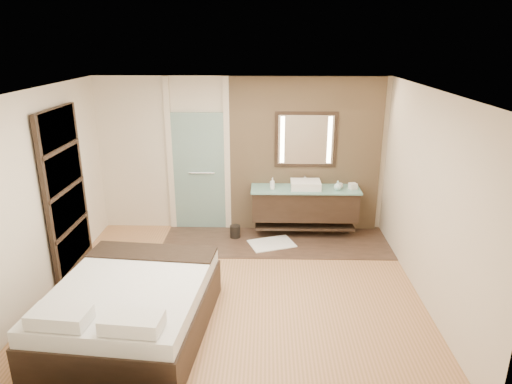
{
  "coord_description": "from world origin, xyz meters",
  "views": [
    {
      "loc": [
        0.44,
        -5.48,
        3.29
      ],
      "look_at": [
        0.29,
        0.6,
        1.23
      ],
      "focal_mm": 32.0,
      "sensor_mm": 36.0,
      "label": 1
    }
  ],
  "objects_px": {
    "mirror_unit": "(306,140)",
    "waste_bin": "(235,232)",
    "bed": "(132,308)",
    "vanity": "(305,204)"
  },
  "relations": [
    {
      "from": "mirror_unit",
      "to": "waste_bin",
      "type": "bearing_deg",
      "value": -161.28
    },
    {
      "from": "bed",
      "to": "vanity",
      "type": "bearing_deg",
      "value": 57.98
    },
    {
      "from": "bed",
      "to": "waste_bin",
      "type": "xyz_separation_m",
      "value": [
        1.01,
        2.71,
        -0.22
      ]
    },
    {
      "from": "mirror_unit",
      "to": "vanity",
      "type": "bearing_deg",
      "value": -90.0
    },
    {
      "from": "vanity",
      "to": "waste_bin",
      "type": "relative_size",
      "value": 8.26
    },
    {
      "from": "mirror_unit",
      "to": "waste_bin",
      "type": "height_order",
      "value": "mirror_unit"
    },
    {
      "from": "vanity",
      "to": "waste_bin",
      "type": "xyz_separation_m",
      "value": [
        -1.2,
        -0.17,
        -0.47
      ]
    },
    {
      "from": "vanity",
      "to": "waste_bin",
      "type": "bearing_deg",
      "value": -172.02
    },
    {
      "from": "vanity",
      "to": "mirror_unit",
      "type": "distance_m",
      "value": 1.1
    },
    {
      "from": "vanity",
      "to": "waste_bin",
      "type": "distance_m",
      "value": 1.3
    }
  ]
}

